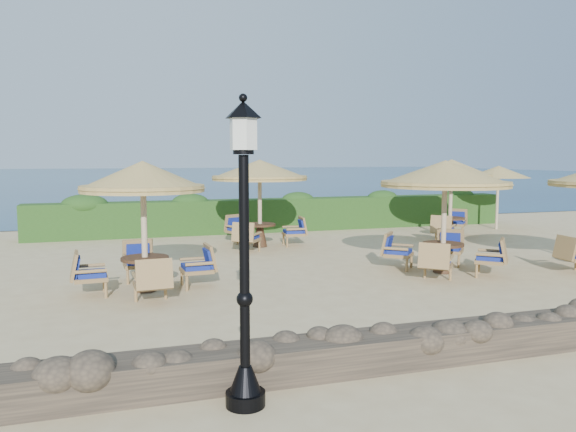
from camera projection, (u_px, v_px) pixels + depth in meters
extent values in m
plane|color=#CAB380|center=(370.00, 266.00, 14.07)|extent=(120.00, 120.00, 0.00)
plane|color=#0B2A4C|center=(156.00, 176.00, 80.45)|extent=(160.00, 160.00, 0.00)
cube|color=#1C3E13|center=(285.00, 215.00, 20.83)|extent=(18.00, 0.90, 1.20)
cube|color=brown|center=(557.00, 330.00, 8.16)|extent=(15.00, 0.65, 0.44)
cylinder|color=black|center=(246.00, 399.00, 6.17)|extent=(0.44, 0.44, 0.16)
cone|color=black|center=(245.00, 379.00, 6.15)|extent=(0.36, 0.36, 0.30)
cylinder|color=black|center=(244.00, 267.00, 6.02)|extent=(0.11, 0.11, 2.40)
cylinder|color=silver|center=(243.00, 133.00, 5.87)|extent=(0.30, 0.30, 0.36)
cone|color=black|center=(243.00, 109.00, 5.84)|extent=(0.40, 0.40, 0.18)
cylinder|color=#CAB38E|center=(497.00, 200.00, 21.22)|extent=(0.10, 0.10, 2.20)
cone|color=olive|center=(498.00, 172.00, 21.11)|extent=(2.30, 2.30, 0.45)
cylinder|color=#CAB38E|center=(144.00, 233.00, 11.32)|extent=(0.12, 0.12, 2.40)
cone|color=olive|center=(143.00, 175.00, 11.20)|extent=(2.50, 2.50, 0.55)
cylinder|color=olive|center=(143.00, 189.00, 11.23)|extent=(2.45, 2.45, 0.14)
cylinder|color=#442A18|center=(145.00, 258.00, 11.37)|extent=(0.96, 0.96, 0.06)
cone|color=#442A18|center=(145.00, 275.00, 11.41)|extent=(0.44, 0.44, 0.64)
cylinder|color=#CAB38E|center=(444.00, 222.00, 13.16)|extent=(0.12, 0.12, 2.40)
cone|color=olive|center=(445.00, 172.00, 13.04)|extent=(3.02, 3.02, 0.55)
cylinder|color=olive|center=(445.00, 184.00, 13.07)|extent=(2.96, 2.96, 0.14)
cylinder|color=#442A18|center=(443.00, 244.00, 13.22)|extent=(0.96, 0.96, 0.06)
cone|color=#442A18|center=(443.00, 259.00, 13.25)|extent=(0.44, 0.44, 0.64)
cylinder|color=#CAB38E|center=(260.00, 208.00, 17.02)|extent=(0.12, 0.12, 2.40)
cone|color=olive|center=(260.00, 169.00, 16.89)|extent=(2.92, 2.92, 0.55)
cylinder|color=olive|center=(260.00, 178.00, 16.92)|extent=(2.86, 2.86, 0.14)
cylinder|color=#442A18|center=(260.00, 225.00, 17.07)|extent=(0.96, 0.96, 0.06)
cone|color=#442A18|center=(260.00, 236.00, 17.11)|extent=(0.44, 0.44, 0.64)
cylinder|color=#CAB38E|center=(450.00, 203.00, 18.81)|extent=(0.12, 0.12, 2.40)
cone|color=olive|center=(452.00, 168.00, 18.69)|extent=(2.68, 2.68, 0.55)
cylinder|color=olive|center=(451.00, 176.00, 18.72)|extent=(2.62, 2.62, 0.14)
cylinder|color=#442A18|center=(450.00, 218.00, 18.87)|extent=(0.96, 0.96, 0.06)
cone|color=#442A18|center=(450.00, 229.00, 18.90)|extent=(0.44, 0.44, 0.64)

